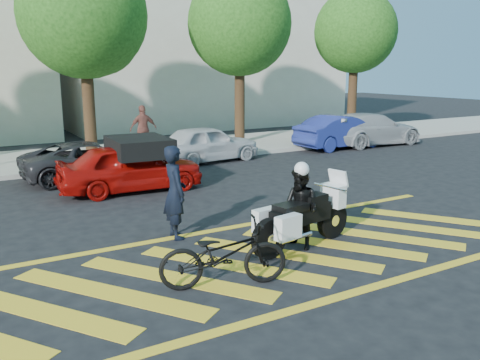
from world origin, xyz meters
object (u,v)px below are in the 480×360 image
bicycle (223,254)px  police_motorcycle (301,218)px  officer_bike (175,192)px  red_convertible (130,167)px  parked_right (341,132)px  parked_mid_left (92,160)px  parked_mid_right (207,144)px  officer_moto (301,209)px  parked_far_right (371,129)px

bicycle → police_motorcycle: bearing=-52.2°
officer_bike → red_convertible: 4.36m
officer_bike → police_motorcycle: officer_bike is taller
bicycle → parked_right: parked_right is taller
officer_bike → parked_right: bearing=-51.1°
police_motorcycle → parked_right: (8.94, 9.07, 0.10)m
red_convertible → police_motorcycle: bearing=-165.1°
police_motorcycle → parked_mid_left: 8.48m
police_motorcycle → parked_right: parked_right is taller
parked_mid_left → officer_bike: bearing=177.6°
bicycle → parked_mid_right: bearing=-8.0°
red_convertible → parked_right: bearing=-71.3°
officer_bike → officer_moto: size_ratio=1.22×
bicycle → police_motorcycle: size_ratio=0.81×
bicycle → officer_moto: bearing=-51.9°
bicycle → police_motorcycle: (2.12, 0.80, 0.07)m
red_convertible → parked_far_right: bearing=-73.6°
officer_moto → officer_bike: bearing=-144.8°
officer_moto → parked_far_right: 14.02m
bicycle → police_motorcycle: police_motorcycle is taller
parked_mid_right → parked_right: parked_right is taller
bicycle → parked_far_right: bearing=-35.2°
officer_bike → parked_mid_left: officer_bike is taller
parked_mid_right → parked_far_right: size_ratio=0.80×
parked_right → red_convertible: bearing=102.6°
bicycle → parked_mid_right: parked_mid_right is taller
officer_moto → parked_far_right: (10.70, 9.07, -0.06)m
red_convertible → parked_mid_left: red_convertible is taller
police_motorcycle → parked_mid_left: size_ratio=0.60×
parked_mid_right → parked_right: bearing=-96.7°
officer_moto → parked_right: bearing=125.0°
parked_mid_left → bicycle: bearing=175.7°
police_motorcycle → red_convertible: red_convertible is taller
parked_right → bicycle: bearing=128.2°
police_motorcycle → officer_moto: (-0.02, 0.01, 0.17)m
parked_mid_left → parked_far_right: bearing=-89.0°
bicycle → parked_mid_left: parked_mid_left is taller
parked_right → officer_bike: bearing=120.6°
officer_bike → parked_far_right: 14.48m
police_motorcycle → officer_moto: bearing=147.0°
officer_moto → parked_mid_right: bearing=153.9°
officer_bike → officer_moto: bearing=-129.6°
police_motorcycle → parked_far_right: size_ratio=0.51×
officer_moto → parked_mid_right: size_ratio=0.39×
officer_bike → parked_mid_left: size_ratio=0.45×
parked_mid_left → parked_right: size_ratio=0.98×
bicycle → parked_mid_left: size_ratio=0.48×
bicycle → parked_far_right: parked_far_right is taller
parked_mid_left → parked_mid_right: bearing=-82.3°
police_motorcycle → red_convertible: 6.25m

